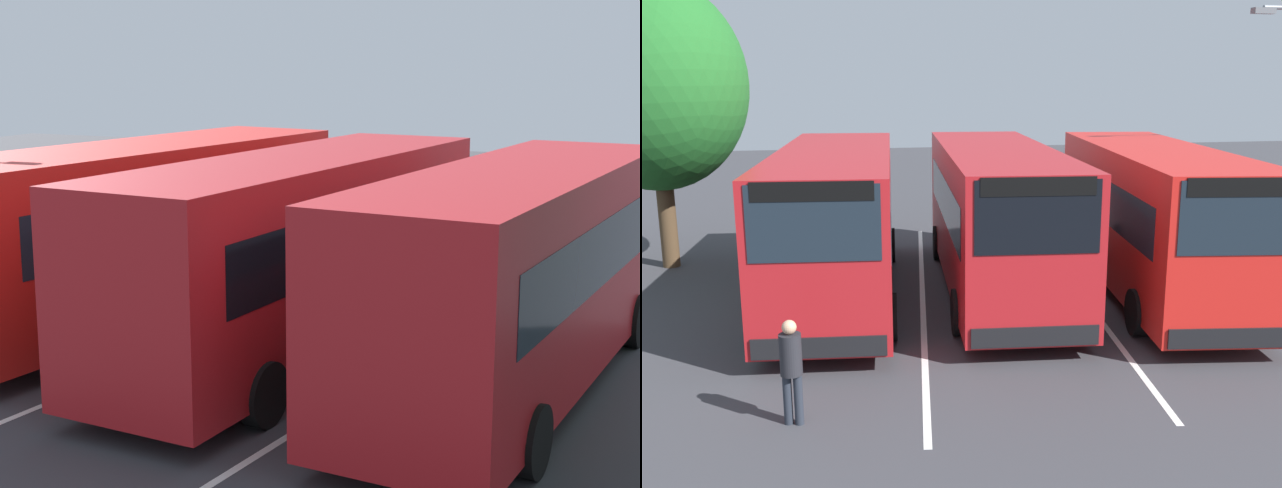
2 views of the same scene
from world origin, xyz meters
TOP-DOWN VIEW (x-y plane):
  - ground_plane at (0.00, 0.00)m, footprint 69.45×69.45m
  - bus_far_left at (-0.38, -3.74)m, footprint 9.68×3.29m
  - bus_center_left at (-0.22, -0.06)m, footprint 9.68×3.27m
  - bus_center_right at (0.51, 3.51)m, footprint 9.74×3.73m
  - pedestrian at (5.93, -4.54)m, footprint 0.39×0.39m
  - lane_stripe_outer_left at (0.00, -1.86)m, footprint 14.11×1.85m
  - lane_stripe_inner_left at (0.00, 1.86)m, footprint 14.11×1.85m

SIDE VIEW (x-z plane):
  - ground_plane at x=0.00m, z-range 0.00..0.00m
  - lane_stripe_outer_left at x=0.00m, z-range 0.00..0.01m
  - lane_stripe_inner_left at x=0.00m, z-range 0.00..0.01m
  - pedestrian at x=5.93m, z-range 0.14..1.74m
  - bus_far_left at x=-0.38m, z-range 0.15..3.51m
  - bus_center_left at x=-0.22m, z-range 0.15..3.51m
  - bus_center_right at x=0.51m, z-range 0.15..3.51m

